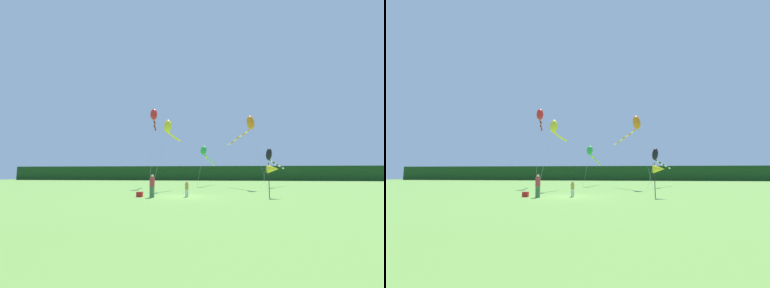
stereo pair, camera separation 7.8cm
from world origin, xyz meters
The scene contains 11 objects.
ground_plane centered at (0.00, 0.00, 0.00)m, with size 120.00×120.00×0.00m, color #6B9E42.
distant_treeline centered at (0.00, 45.00, 1.86)m, with size 108.00×3.60×3.72m, color #193D19.
person_adult centered at (-2.48, -0.98, 1.02)m, with size 0.40×0.40×1.83m.
person_child centered at (0.23, -0.14, 0.74)m, with size 0.29×0.29×1.32m.
cooler_box centered at (-3.63, -0.56, 0.21)m, with size 0.47×0.39×0.41m, color red.
banner_flag_pole centered at (7.24, -0.04, 2.26)m, with size 0.90×0.70×2.78m.
kite_yellow centered at (-2.84, 6.82, 7.18)m, with size 2.19×5.66×8.16m.
kite_green centered at (0.84, 16.51, 5.01)m, with size 2.24×8.86×6.09m.
kite_black centered at (10.07, 14.67, 4.35)m, with size 4.43×5.92×5.52m.
kite_orange centered at (6.81, 10.96, 8.11)m, with size 4.22×8.04×9.29m.
kite_red centered at (-5.98, 11.96, 9.89)m, with size 1.77×8.60×10.96m.
Camera 2 is at (2.96, -20.43, 1.98)m, focal length 22.83 mm.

